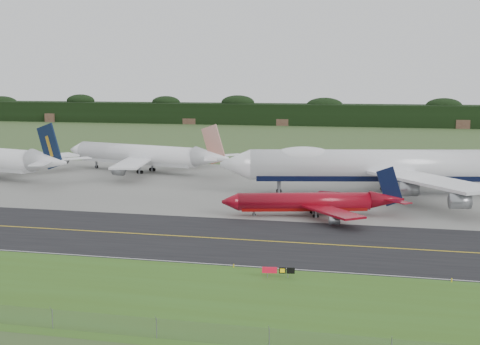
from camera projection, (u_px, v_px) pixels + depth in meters
name	position (u px, v px, depth m)	size (l,w,h in m)	color
ground	(220.00, 233.00, 117.57)	(600.00, 600.00, 0.00)	#3B5427
grass_verge	(148.00, 295.00, 83.84)	(400.00, 30.00, 0.01)	#3D601C
taxiway	(214.00, 238.00, 113.71)	(400.00, 32.00, 0.02)	black
apron	(273.00, 187.00, 166.70)	(400.00, 78.00, 0.01)	slate
taxiway_centreline	(214.00, 238.00, 113.71)	(400.00, 0.40, 0.00)	gold
taxiway_edge_line	(186.00, 262.00, 98.77)	(400.00, 0.25, 0.00)	silver
perimeter_fence	(103.00, 324.00, 71.16)	(320.00, 0.10, 320.00)	slate
horizon_treeline	(344.00, 116.00, 380.55)	(700.00, 25.00, 12.00)	black
jet_ba_747	(383.00, 166.00, 155.87)	(77.94, 63.53, 19.74)	white
jet_red_737	(314.00, 202.00, 131.88)	(35.84, 28.62, 9.81)	maroon
jet_star_tail	(145.00, 155.00, 192.02)	(55.02, 45.08, 14.69)	white
taxiway_sign	(278.00, 270.00, 90.96)	(4.43, 0.80, 1.48)	slate
edge_marker_center	(234.00, 266.00, 96.06)	(0.16, 0.16, 0.50)	yellow
edge_marker_right	(452.00, 280.00, 89.21)	(0.16, 0.16, 0.50)	yellow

